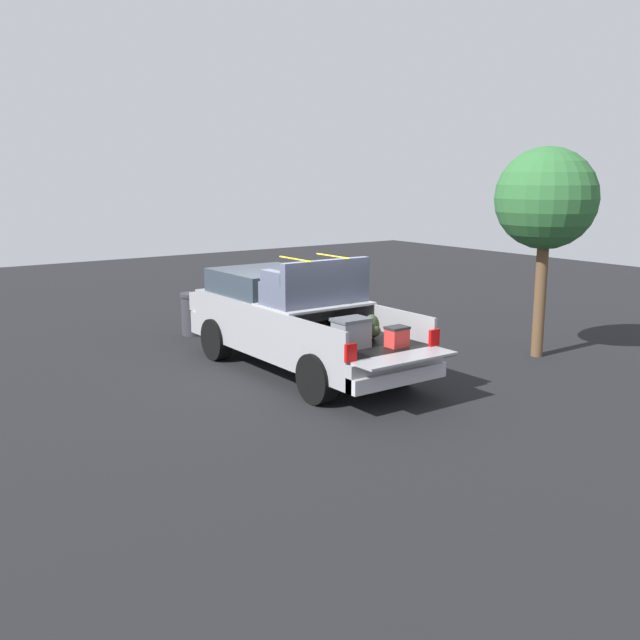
# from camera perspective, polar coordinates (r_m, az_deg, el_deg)

# --- Properties ---
(ground_plane) EXTENTS (40.00, 40.00, 0.00)m
(ground_plane) POSITION_cam_1_polar(r_m,az_deg,el_deg) (13.70, -1.47, -4.11)
(ground_plane) COLOR black
(pickup_truck) EXTENTS (6.05, 2.06, 2.23)m
(pickup_truck) POSITION_cam_1_polar(r_m,az_deg,el_deg) (13.76, -2.32, 0.05)
(pickup_truck) COLOR gray
(pickup_truck) RESTS_ON ground_plane
(tree_background) EXTENTS (2.02, 2.02, 4.23)m
(tree_background) POSITION_cam_1_polar(r_m,az_deg,el_deg) (15.07, 17.52, 9.09)
(tree_background) COLOR brown
(tree_background) RESTS_ON ground_plane
(trash_can) EXTENTS (0.60, 0.60, 0.98)m
(trash_can) POSITION_cam_1_polar(r_m,az_deg,el_deg) (16.99, -10.03, 0.50)
(trash_can) COLOR #2D2D33
(trash_can) RESTS_ON ground_plane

